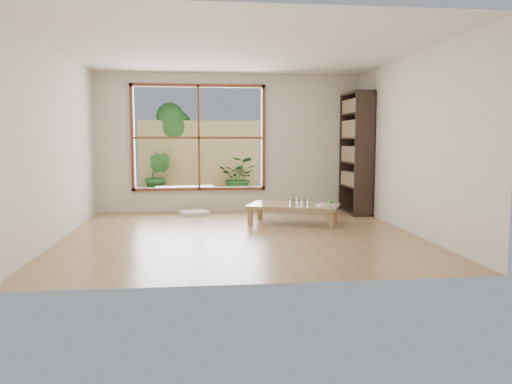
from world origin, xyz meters
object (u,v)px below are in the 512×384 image
Objects in this scene: food_tray at (328,204)px; garden_bench at (185,189)px; bookshelf at (356,153)px; low_table at (294,207)px.

garden_bench is at bearing 125.10° from food_tray.
food_tray is at bearing -124.40° from bookshelf.
low_table is 1.32× the size of garden_bench.
low_table is 0.55m from food_tray.
low_table is 4.89× the size of food_tray.
food_tray is at bearing 2.21° from low_table.
bookshelf is at bearing -31.05° from garden_bench.
food_tray is (-0.84, -1.23, -0.78)m from bookshelf.
bookshelf reaches higher than low_table.
bookshelf is (1.37, 1.06, 0.84)m from low_table.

